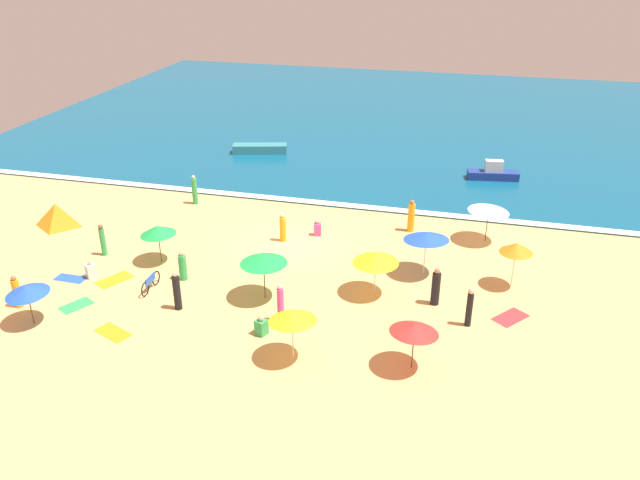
% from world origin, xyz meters
% --- Properties ---
extents(ground_plane, '(60.00, 60.00, 0.00)m').
position_xyz_m(ground_plane, '(0.00, 0.00, 0.00)').
color(ground_plane, '#E5B26B').
extents(ocean_water, '(60.00, 44.00, 0.10)m').
position_xyz_m(ocean_water, '(0.00, 28.00, 0.05)').
color(ocean_water, '#0F567A').
rests_on(ocean_water, ground_plane).
extents(wave_breaker_foam, '(57.00, 0.70, 0.01)m').
position_xyz_m(wave_breaker_foam, '(0.00, 6.30, 0.10)').
color(wave_breaker_foam, white).
rests_on(wave_breaker_foam, ocean_water).
extents(beach_umbrella_0, '(2.11, 2.11, 2.36)m').
position_xyz_m(beach_umbrella_0, '(11.76, -1.45, 2.10)').
color(beach_umbrella_0, silver).
rests_on(beach_umbrella_0, ground_plane).
extents(beach_umbrella_1, '(3.17, 3.17, 2.33)m').
position_xyz_m(beach_umbrella_1, '(7.50, -1.20, 2.06)').
color(beach_umbrella_1, silver).
rests_on(beach_umbrella_1, ground_plane).
extents(beach_umbrella_2, '(2.64, 2.64, 1.96)m').
position_xyz_m(beach_umbrella_2, '(-8.67, -9.99, 1.69)').
color(beach_umbrella_2, '#4C3823').
rests_on(beach_umbrella_2, ground_plane).
extents(beach_umbrella_3, '(3.06, 3.06, 2.21)m').
position_xyz_m(beach_umbrella_3, '(5.45, -3.79, 1.94)').
color(beach_umbrella_3, silver).
rests_on(beach_umbrella_3, ground_plane).
extents(beach_umbrella_4, '(2.31, 2.29, 2.28)m').
position_xyz_m(beach_umbrella_4, '(10.45, 3.40, 2.00)').
color(beach_umbrella_4, '#4C3823').
rests_on(beach_umbrella_4, ground_plane).
extents(beach_umbrella_6, '(2.70, 2.71, 2.37)m').
position_xyz_m(beach_umbrella_6, '(3.15, -9.62, 2.05)').
color(beach_umbrella_6, silver).
rests_on(beach_umbrella_6, ground_plane).
extents(beach_umbrella_7, '(2.52, 2.53, 2.17)m').
position_xyz_m(beach_umbrella_7, '(7.86, -9.03, 1.87)').
color(beach_umbrella_7, '#4C3823').
rests_on(beach_umbrella_7, ground_plane).
extents(beach_umbrella_8, '(3.00, 3.00, 2.19)m').
position_xyz_m(beach_umbrella_8, '(0.53, -5.44, 2.01)').
color(beach_umbrella_8, '#4C3823').
rests_on(beach_umbrella_8, ground_plane).
extents(beach_umbrella_9, '(2.09, 2.07, 2.10)m').
position_xyz_m(beach_umbrella_9, '(-5.93, -3.31, 1.82)').
color(beach_umbrella_9, '#4C3823').
rests_on(beach_umbrella_9, ground_plane).
extents(beach_tent, '(2.32, 2.08, 1.43)m').
position_xyz_m(beach_tent, '(-13.83, -0.75, 0.71)').
color(beach_tent, orange).
rests_on(beach_tent, ground_plane).
extents(parked_bicycle, '(0.07, 1.82, 0.76)m').
position_xyz_m(parked_bicycle, '(-5.05, -6.07, 0.38)').
color(parked_bicycle, black).
rests_on(parked_bicycle, ground_plane).
extents(beachgoer_0, '(0.45, 0.45, 1.90)m').
position_xyz_m(beachgoer_0, '(-7.49, 4.40, 0.89)').
color(beachgoer_0, green).
rests_on(beachgoer_0, ground_plane).
extents(beachgoer_1, '(0.46, 0.46, 1.68)m').
position_xyz_m(beachgoer_1, '(-0.49, 0.65, 0.79)').
color(beachgoer_1, orange).
rests_on(beachgoer_1, ground_plane).
extents(beachgoer_2, '(0.30, 0.30, 1.86)m').
position_xyz_m(beachgoer_2, '(9.87, -5.42, 0.92)').
color(beachgoer_2, black).
rests_on(beachgoer_2, ground_plane).
extents(beachgoer_3, '(0.48, 0.48, 0.98)m').
position_xyz_m(beachgoer_3, '(1.19, 1.83, 0.43)').
color(beachgoer_3, '#D84CA5').
rests_on(beachgoer_3, ground_plane).
extents(beachgoer_4, '(0.37, 0.37, 1.90)m').
position_xyz_m(beachgoer_4, '(-3.01, -7.32, 0.89)').
color(beachgoer_4, black).
rests_on(beachgoer_4, ground_plane).
extents(beachgoer_5, '(0.59, 0.59, 0.94)m').
position_xyz_m(beachgoer_5, '(1.34, -8.30, 0.40)').
color(beachgoer_5, green).
rests_on(beachgoer_5, ground_plane).
extents(beachgoer_6, '(0.67, 0.67, 0.91)m').
position_xyz_m(beachgoer_6, '(-8.53, -5.67, 0.38)').
color(beachgoer_6, white).
rests_on(beachgoer_6, ground_plane).
extents(beachgoer_7, '(0.39, 0.39, 1.62)m').
position_xyz_m(beachgoer_7, '(-10.17, -8.97, 0.76)').
color(beachgoer_7, orange).
rests_on(beachgoer_7, ground_plane).
extents(beachgoer_8, '(0.50, 0.50, 1.86)m').
position_xyz_m(beachgoer_8, '(8.30, -3.99, 0.87)').
color(beachgoer_8, black).
rests_on(beachgoer_8, ground_plane).
extents(beachgoer_9, '(0.42, 0.42, 1.87)m').
position_xyz_m(beachgoer_9, '(1.85, -7.14, 0.90)').
color(beachgoer_9, '#D84CA5').
rests_on(beachgoer_9, ground_plane).
extents(beachgoer_10, '(0.52, 0.52, 1.55)m').
position_xyz_m(beachgoer_10, '(-3.97, -4.75, 0.71)').
color(beachgoer_10, green).
rests_on(beachgoer_10, ground_plane).
extents(beachgoer_11, '(0.41, 0.41, 1.78)m').
position_xyz_m(beachgoer_11, '(-9.20, -3.38, 0.87)').
color(beachgoer_11, green).
rests_on(beachgoer_11, ground_plane).
extents(beachgoer_12, '(0.46, 0.46, 1.92)m').
position_xyz_m(beachgoer_12, '(6.24, 3.71, 0.90)').
color(beachgoer_12, orange).
rests_on(beachgoer_12, ground_plane).
extents(beach_towel_0, '(1.74, 1.85, 0.01)m').
position_xyz_m(beach_towel_0, '(11.71, -4.32, 0.01)').
color(beach_towel_0, red).
rests_on(beach_towel_0, ground_plane).
extents(beach_towel_1, '(1.46, 1.69, 0.01)m').
position_xyz_m(beach_towel_1, '(-7.71, -8.26, 0.01)').
color(beach_towel_1, green).
rests_on(beach_towel_1, ground_plane).
extents(beach_towel_2, '(1.85, 1.41, 0.01)m').
position_xyz_m(beach_towel_2, '(-4.89, -9.81, 0.01)').
color(beach_towel_2, orange).
rests_on(beach_towel_2, ground_plane).
extents(beach_towel_3, '(1.65, 1.97, 0.01)m').
position_xyz_m(beach_towel_3, '(-7.28, -5.67, 0.01)').
color(beach_towel_3, orange).
rests_on(beach_towel_3, ground_plane).
extents(beach_towel_4, '(1.59, 0.77, 0.01)m').
position_xyz_m(beach_towel_4, '(-9.48, -6.10, 0.01)').
color(beach_towel_4, blue).
rests_on(beach_towel_4, ground_plane).
extents(small_boat_0, '(4.29, 2.11, 0.67)m').
position_xyz_m(small_boat_0, '(-6.83, 14.87, 0.44)').
color(small_boat_0, teal).
rests_on(small_boat_0, ocean_water).
extents(small_boat_1, '(3.57, 1.50, 1.35)m').
position_xyz_m(small_boat_1, '(10.75, 13.41, 0.53)').
color(small_boat_1, navy).
rests_on(small_boat_1, ocean_water).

